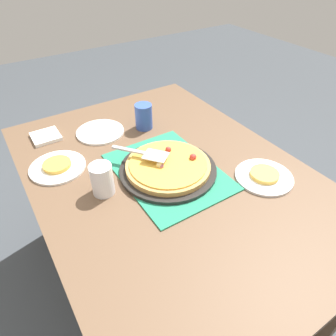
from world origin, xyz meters
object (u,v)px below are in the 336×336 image
Objects in this scene: plate_side at (100,132)px; cup_far at (144,116)px; plate_near_left at (58,167)px; napkin_stack at (46,136)px; pizza at (168,165)px; pizza_server at (144,153)px; served_slice_right at (265,174)px; pizza_pan at (168,169)px; served_slice_left at (57,165)px; plate_far_right at (264,177)px; cup_near at (102,179)px.

plate_side is 1.83× the size of cup_far.
plate_near_left is 0.25m from napkin_stack.
pizza reaches higher than napkin_stack.
plate_near_left is 1.06× the size of pizza_server.
served_slice_right reaches higher than plate_near_left.
served_slice_left is (-0.26, -0.36, 0.01)m from pizza_pan.
cup_far reaches higher than served_slice_right.
pizza_pan is at bearing -49.08° from pizza.
plate_far_right is at bearing 51.76° from pizza.
napkin_stack is (-0.51, -0.34, -0.03)m from pizza.
pizza_pan is 1.15× the size of pizza.
pizza is at bearing 83.70° from cup_near.
plate_near_left is 1.83× the size of cup_near.
pizza_pan is 0.44m from plate_near_left.
napkin_stack reaches higher than plate_side.
cup_near is (-0.03, -0.26, 0.03)m from pizza.
cup_far reaches higher than plate_far_right.
pizza_pan reaches higher than plate_near_left.
plate_far_right is at bearing 40.50° from napkin_stack.
plate_side is at bearing -147.97° from served_slice_right.
cup_near is 0.47m from cup_far.
plate_side is 1.83× the size of napkin_stack.
pizza reaches higher than plate_far_right.
plate_near_left is at bearing -156.17° from cup_near.
plate_far_right is 0.61m from cup_near.
cup_near is (-0.26, -0.55, 0.06)m from plate_far_right.
plate_far_right is 0.47m from pizza_server.
cup_near reaches higher than plate_far_right.
napkin_stack reaches higher than plate_near_left.
plate_far_right is 1.83× the size of napkin_stack.
served_slice_right is 0.61m from cup_far.
plate_near_left is (-0.26, -0.36, -0.01)m from pizza_pan.
napkin_stack is (-0.25, 0.02, 0.00)m from plate_near_left.
cup_near is at bearing -96.42° from pizza_pan.
served_slice_right is at bearing 53.17° from plate_near_left.
plate_near_left is at bearing -78.90° from cup_far.
plate_near_left is at bearing -121.38° from pizza_server.
plate_far_right is 1.06× the size of pizza_server.
pizza is at bearing 130.92° from pizza_pan.
plate_near_left is 1.83× the size of napkin_stack.
served_slice_right is at bearing 49.10° from pizza_server.
plate_far_right is 0.76m from plate_side.
pizza is 3.00× the size of served_slice_left.
plate_side is at bearing -109.56° from cup_far.
pizza_pan is 3.17× the size of cup_far.
served_slice_left reaches higher than plate_near_left.
pizza_pan is at bearing 54.26° from plate_near_left.
napkin_stack is at bearing -112.19° from plate_side.
served_slice_left is 0.25m from cup_near.
cup_near is at bearing 9.50° from napkin_stack.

